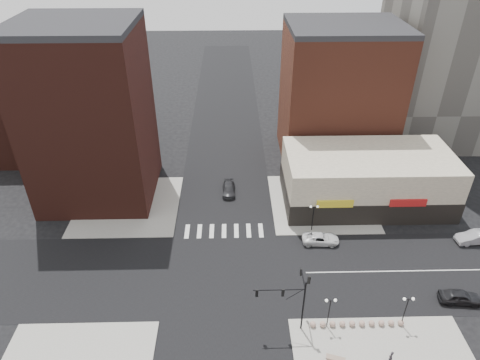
{
  "coord_description": "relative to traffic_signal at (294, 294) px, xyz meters",
  "views": [
    {
      "loc": [
        1.06,
        -37.61,
        38.02
      ],
      "look_at": [
        2.02,
        4.14,
        11.0
      ],
      "focal_mm": 32.0,
      "sensor_mm": 36.0,
      "label": 1
    }
  ],
  "objects": [
    {
      "name": "road_ns",
      "position": [
        -7.24,
        7.83,
        -4.95
      ],
      "size": [
        14.0,
        200.0,
        0.02
      ],
      "primitive_type": "cube",
      "color": "black",
      "rests_on": "ground"
    },
    {
      "name": "pedestrian",
      "position": [
        9.14,
        -4.51,
        -4.09
      ],
      "size": [
        0.66,
        0.62,
        1.51
      ],
      "primitive_type": "imported",
      "rotation": [
        0.0,
        0.0,
        3.79
      ],
      "color": "#252227",
      "rests_on": "sidewalk_se"
    },
    {
      "name": "building_nw",
      "position": [
        -26.24,
        26.33,
        7.54
      ],
      "size": [
        16.0,
        15.0,
        25.0
      ],
      "primitive_type": "cube",
      "color": "#3D1A13",
      "rests_on": "ground"
    },
    {
      "name": "sidewalk_nw",
      "position": [
        -21.74,
        22.33,
        -4.9
      ],
      "size": [
        15.0,
        15.0,
        0.12
      ],
      "primitive_type": "cube",
      "color": "gray",
      "rests_on": "ground"
    },
    {
      "name": "building_ne_midrise",
      "position": [
        11.76,
        37.33,
        6.04
      ],
      "size": [
        18.0,
        15.0,
        22.0
      ],
      "primitive_type": "cube",
      "color": "brown",
      "rests_on": "ground"
    },
    {
      "name": "road_ew",
      "position": [
        -7.24,
        7.83,
        -4.95
      ],
      "size": [
        200.0,
        14.0,
        0.02
      ],
      "primitive_type": "cube",
      "color": "black",
      "rests_on": "ground"
    },
    {
      "name": "street_lamp_se_b",
      "position": [
        11.76,
        -0.17,
        -1.67
      ],
      "size": [
        1.22,
        0.32,
        4.16
      ],
      "color": "black",
      "rests_on": "sidewalk_se"
    },
    {
      "name": "sidewalk_ne",
      "position": [
        7.26,
        22.33,
        -4.9
      ],
      "size": [
        15.0,
        15.0,
        0.12
      ],
      "primitive_type": "cube",
      "color": "gray",
      "rests_on": "ground"
    },
    {
      "name": "dark_sedan_east",
      "position": [
        19.42,
        2.93,
        -4.18
      ],
      "size": [
        4.79,
        2.35,
        1.57
      ],
      "primitive_type": "imported",
      "rotation": [
        0.0,
        0.0,
        1.46
      ],
      "color": "black",
      "rests_on": "ground"
    },
    {
      "name": "bollard_row",
      "position": [
        6.99,
        -0.17,
        -4.52
      ],
      "size": [
        10.09,
        0.64,
        0.64
      ],
      "color": "#A28270",
      "rests_on": "sidewalk_se"
    },
    {
      "name": "building_nw_low",
      "position": [
        -39.24,
        41.83,
        1.04
      ],
      "size": [
        20.0,
        18.0,
        12.0
      ],
      "primitive_type": "cube",
      "color": "#3D1A13",
      "rests_on": "ground"
    },
    {
      "name": "stone_bench",
      "position": [
        3.82,
        -4.28,
        -4.61
      ],
      "size": [
        1.95,
        1.11,
        0.44
      ],
      "rotation": [
        0.0,
        0.0,
        -0.31
      ],
      "color": "#8A725F",
      "rests_on": "sidewalk_se"
    },
    {
      "name": "building_ne_row",
      "position": [
        13.76,
        22.83,
        -1.66
      ],
      "size": [
        24.2,
        12.2,
        8.0
      ],
      "color": "beige",
      "rests_on": "ground"
    },
    {
      "name": "ground",
      "position": [
        -7.24,
        7.83,
        -4.96
      ],
      "size": [
        240.0,
        240.0,
        0.0
      ],
      "primitive_type": "plane",
      "color": "black",
      "rests_on": "ground"
    },
    {
      "name": "white_suv",
      "position": [
        5.53,
        13.36,
        -4.28
      ],
      "size": [
        4.97,
        2.45,
        1.36
      ],
      "primitive_type": "imported",
      "rotation": [
        0.0,
        0.0,
        1.53
      ],
      "color": "silver",
      "rests_on": "ground"
    },
    {
      "name": "dark_sedan_north",
      "position": [
        -6.67,
        25.39,
        -4.27
      ],
      "size": [
        1.95,
        4.76,
        1.38
      ],
      "primitive_type": "imported",
      "rotation": [
        0.0,
        0.0,
        -0.0
      ],
      "color": "black",
      "rests_on": "ground"
    },
    {
      "name": "silver_sedan",
      "position": [
        26.06,
        12.96,
        -4.14
      ],
      "size": [
        5.12,
        2.16,
        1.64
      ],
      "primitive_type": "imported",
      "rotation": [
        0.0,
        0.0,
        -1.49
      ],
      "color": "#A6A6AB",
      "rests_on": "ground"
    },
    {
      "name": "street_lamp_ne",
      "position": [
        4.76,
        15.83,
        -1.67
      ],
      "size": [
        1.22,
        0.32,
        4.16
      ],
      "color": "black",
      "rests_on": "sidewalk_ne"
    },
    {
      "name": "traffic_signal",
      "position": [
        0.0,
        0.0,
        0.0
      ],
      "size": [
        5.59,
        3.09,
        7.77
      ],
      "color": "black",
      "rests_on": "ground"
    },
    {
      "name": "street_lamp_se_a",
      "position": [
        3.76,
        -0.17,
        -1.67
      ],
      "size": [
        1.22,
        0.32,
        4.16
      ],
      "color": "black",
      "rests_on": "sidewalk_se"
    }
  ]
}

